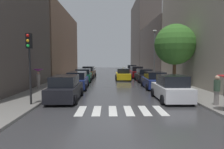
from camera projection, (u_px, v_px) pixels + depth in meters
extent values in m
cube|color=#373739|center=(112.00, 76.00, 33.15)|extent=(28.00, 72.00, 0.04)
cube|color=gray|center=(74.00, 76.00, 33.02)|extent=(3.00, 72.00, 0.15)
cube|color=gray|center=(151.00, 76.00, 33.27)|extent=(3.00, 72.00, 0.15)
cube|color=silver|center=(81.00, 111.00, 11.02)|extent=(0.45, 2.20, 0.01)
cube|color=silver|center=(97.00, 111.00, 11.03)|extent=(0.45, 2.20, 0.01)
cube|color=silver|center=(113.00, 111.00, 11.05)|extent=(0.45, 2.20, 0.01)
cube|color=silver|center=(129.00, 111.00, 11.07)|extent=(0.45, 2.20, 0.01)
cube|color=silver|center=(144.00, 110.00, 11.08)|extent=(0.45, 2.20, 0.01)
cube|color=silver|center=(160.00, 110.00, 11.10)|extent=(0.45, 2.20, 0.01)
cube|color=#8C6B56|center=(52.00, 44.00, 35.51)|extent=(6.00, 20.95, 11.38)
cube|color=#564C47|center=(161.00, 48.00, 43.13)|extent=(6.00, 20.75, 10.52)
cube|color=#564C47|center=(144.00, 35.00, 64.56)|extent=(6.00, 21.64, 21.55)
cube|color=black|center=(66.00, 91.00, 13.98)|extent=(1.87, 4.63, 0.87)
cube|color=black|center=(65.00, 81.00, 13.69)|extent=(1.64, 2.55, 0.71)
cylinder|color=black|center=(58.00, 92.00, 15.51)|extent=(0.22, 0.64, 0.64)
cylinder|color=black|center=(82.00, 92.00, 15.54)|extent=(0.22, 0.64, 0.64)
cylinder|color=black|center=(46.00, 100.00, 12.46)|extent=(0.22, 0.64, 0.64)
cylinder|color=black|center=(75.00, 100.00, 12.50)|extent=(0.22, 0.64, 0.64)
cube|color=navy|center=(78.00, 82.00, 19.55)|extent=(2.00, 4.85, 0.82)
cube|color=black|center=(77.00, 75.00, 19.25)|extent=(1.71, 2.69, 0.67)
cylinder|color=black|center=(71.00, 83.00, 21.10)|extent=(0.24, 0.65, 0.64)
cylinder|color=black|center=(88.00, 83.00, 21.20)|extent=(0.24, 0.65, 0.64)
cylinder|color=black|center=(65.00, 87.00, 17.95)|extent=(0.24, 0.65, 0.64)
cylinder|color=black|center=(86.00, 87.00, 18.04)|extent=(0.24, 0.65, 0.64)
cube|color=#0C4C2D|center=(84.00, 77.00, 25.54)|extent=(2.08, 4.74, 0.82)
cube|color=black|center=(83.00, 71.00, 25.24)|extent=(1.78, 2.62, 0.67)
cylinder|color=black|center=(78.00, 78.00, 27.05)|extent=(0.24, 0.65, 0.64)
cylinder|color=black|center=(92.00, 78.00, 27.14)|extent=(0.24, 0.65, 0.64)
cylinder|color=black|center=(74.00, 80.00, 23.97)|extent=(0.24, 0.65, 0.64)
cylinder|color=black|center=(90.00, 80.00, 24.06)|extent=(0.24, 0.65, 0.64)
cube|color=brown|center=(89.00, 74.00, 30.82)|extent=(1.95, 4.31, 0.89)
cube|color=black|center=(89.00, 69.00, 30.55)|extent=(1.66, 2.39, 0.73)
cylinder|color=black|center=(85.00, 75.00, 32.26)|extent=(0.25, 0.65, 0.64)
cylinder|color=black|center=(95.00, 75.00, 32.22)|extent=(0.25, 0.65, 0.64)
cylinder|color=black|center=(82.00, 76.00, 29.47)|extent=(0.25, 0.65, 0.64)
cylinder|color=black|center=(93.00, 76.00, 29.43)|extent=(0.25, 0.65, 0.64)
cube|color=silver|center=(171.00, 92.00, 13.84)|extent=(1.92, 4.20, 0.89)
cube|color=black|center=(172.00, 80.00, 13.57)|extent=(1.68, 2.31, 0.73)
cylinder|color=black|center=(153.00, 92.00, 15.23)|extent=(0.22, 0.64, 0.64)
cylinder|color=black|center=(177.00, 92.00, 15.26)|extent=(0.22, 0.64, 0.64)
cylinder|color=black|center=(163.00, 100.00, 12.47)|extent=(0.22, 0.64, 0.64)
cylinder|color=black|center=(192.00, 100.00, 12.50)|extent=(0.22, 0.64, 0.64)
cube|color=navy|center=(154.00, 82.00, 19.55)|extent=(1.94, 4.22, 0.82)
cube|color=black|center=(155.00, 75.00, 19.28)|extent=(1.71, 2.32, 0.67)
cylinder|color=black|center=(142.00, 83.00, 20.94)|extent=(0.22, 0.64, 0.64)
cylinder|color=black|center=(160.00, 83.00, 20.97)|extent=(0.22, 0.64, 0.64)
cylinder|color=black|center=(147.00, 87.00, 18.17)|extent=(0.22, 0.64, 0.64)
cylinder|color=black|center=(168.00, 87.00, 18.20)|extent=(0.22, 0.64, 0.64)
cube|color=black|center=(144.00, 77.00, 25.49)|extent=(1.86, 4.52, 0.81)
cube|color=black|center=(144.00, 72.00, 25.21)|extent=(1.63, 2.49, 0.66)
cylinder|color=black|center=(135.00, 78.00, 26.97)|extent=(0.23, 0.64, 0.64)
cylinder|color=black|center=(148.00, 78.00, 27.02)|extent=(0.23, 0.64, 0.64)
cylinder|color=black|center=(139.00, 80.00, 24.01)|extent=(0.23, 0.64, 0.64)
cylinder|color=black|center=(153.00, 80.00, 24.06)|extent=(0.23, 0.64, 0.64)
cube|color=maroon|center=(136.00, 74.00, 31.00)|extent=(1.92, 4.57, 0.89)
cube|color=black|center=(136.00, 69.00, 30.71)|extent=(1.66, 2.53, 0.73)
cylinder|color=black|center=(129.00, 75.00, 32.48)|extent=(0.23, 0.64, 0.64)
cylinder|color=black|center=(140.00, 75.00, 32.55)|extent=(0.23, 0.64, 0.64)
cylinder|color=black|center=(132.00, 76.00, 29.50)|extent=(0.23, 0.64, 0.64)
cylinder|color=black|center=(144.00, 76.00, 29.57)|extent=(0.23, 0.64, 0.64)
cube|color=#474C51|center=(131.00, 71.00, 37.47)|extent=(1.89, 4.14, 0.90)
cube|color=black|center=(132.00, 67.00, 37.20)|extent=(1.62, 2.30, 0.74)
cylinder|color=black|center=(126.00, 72.00, 38.85)|extent=(0.24, 0.65, 0.64)
cylinder|color=black|center=(135.00, 72.00, 38.83)|extent=(0.24, 0.65, 0.64)
cylinder|color=black|center=(127.00, 73.00, 36.16)|extent=(0.24, 0.65, 0.64)
cylinder|color=black|center=(137.00, 73.00, 36.14)|extent=(0.24, 0.65, 0.64)
cube|color=yellow|center=(123.00, 76.00, 27.45)|extent=(1.87, 4.34, 0.80)
cube|color=black|center=(123.00, 71.00, 27.18)|extent=(1.64, 2.39, 0.65)
cube|color=#F2EDCC|center=(123.00, 68.00, 27.15)|extent=(0.20, 0.36, 0.18)
cylinder|color=black|center=(116.00, 77.00, 28.88)|extent=(0.22, 0.64, 0.64)
cylinder|color=black|center=(128.00, 77.00, 28.91)|extent=(0.22, 0.64, 0.64)
cylinder|color=black|center=(117.00, 79.00, 26.04)|extent=(0.22, 0.64, 0.64)
cylinder|color=black|center=(131.00, 79.00, 26.06)|extent=(0.22, 0.64, 0.64)
cylinder|color=gray|center=(216.00, 98.00, 11.74)|extent=(0.28, 0.28, 0.85)
cylinder|color=#38513D|center=(217.00, 85.00, 11.68)|extent=(0.36, 0.36, 0.68)
sphere|color=tan|center=(217.00, 78.00, 11.64)|extent=(0.27, 0.27, 0.27)
cylinder|color=gray|center=(39.00, 84.00, 18.49)|extent=(0.28, 0.28, 0.74)
cylinder|color=gray|center=(38.00, 77.00, 18.44)|extent=(0.36, 0.36, 0.59)
sphere|color=tan|center=(38.00, 73.00, 18.41)|extent=(0.23, 0.23, 0.23)
cone|color=#8C1E8C|center=(38.00, 70.00, 18.39)|extent=(0.99, 0.99, 0.20)
cylinder|color=#333338|center=(38.00, 74.00, 18.41)|extent=(0.02, 0.02, 0.69)
cylinder|color=#513823|center=(174.00, 73.00, 20.80)|extent=(0.36, 0.36, 2.49)
sphere|color=#3B732B|center=(175.00, 44.00, 20.56)|extent=(4.26, 4.26, 4.26)
cylinder|color=black|center=(30.00, 77.00, 11.88)|extent=(0.12, 0.12, 3.40)
cube|color=black|center=(29.00, 41.00, 11.71)|extent=(0.30, 0.30, 0.90)
sphere|color=red|center=(28.00, 35.00, 11.50)|extent=(0.18, 0.18, 0.18)
sphere|color=#F2A519|center=(28.00, 41.00, 11.53)|extent=(0.18, 0.18, 0.18)
sphere|color=green|center=(28.00, 46.00, 11.55)|extent=(0.18, 0.18, 0.18)
cylinder|color=#595B60|center=(154.00, 56.00, 26.47)|extent=(0.16, 0.16, 6.39)
ellipsoid|color=beige|center=(155.00, 31.00, 26.21)|extent=(0.60, 0.28, 0.24)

